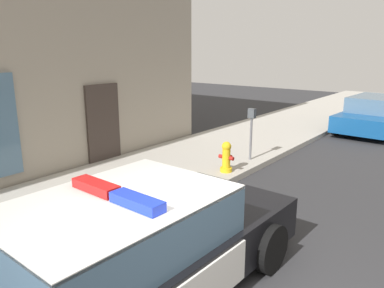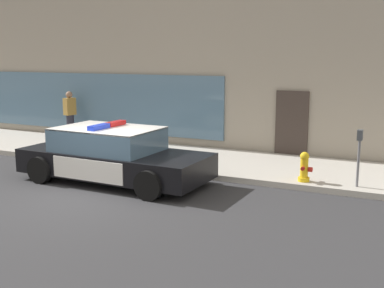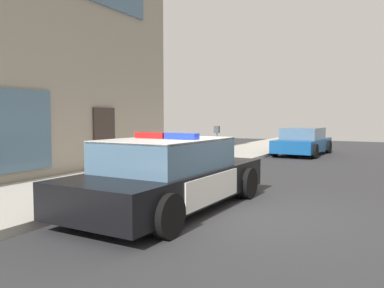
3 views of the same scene
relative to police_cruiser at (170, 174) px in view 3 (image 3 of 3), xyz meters
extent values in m
plane|color=#303033|center=(0.24, -1.28, -0.68)|extent=(48.00, 48.00, 0.00)
cube|color=#B2ADA3|center=(0.24, 2.88, -0.60)|extent=(48.00, 3.39, 0.15)
cube|color=#382D28|center=(3.40, 4.60, 0.37)|extent=(1.00, 0.08, 2.10)
cube|color=black|center=(0.06, 0.00, -0.18)|extent=(4.90, 2.04, 0.60)
cube|color=silver|center=(1.61, -0.04, -0.01)|extent=(1.70, 1.92, 0.05)
cube|color=silver|center=(-1.64, 0.04, -0.01)|extent=(1.41, 1.91, 0.05)
cube|color=silver|center=(-0.01, 0.97, -0.18)|extent=(2.04, 0.09, 0.51)
cube|color=silver|center=(-0.07, -0.97, -0.18)|extent=(2.04, 0.09, 0.51)
cube|color=yellow|center=(-0.01, 0.98, -0.18)|extent=(0.22, 0.02, 0.26)
cube|color=slate|center=(-0.14, 0.00, 0.39)|extent=(2.57, 1.79, 0.60)
cube|color=silver|center=(-0.14, 0.00, 0.68)|extent=(2.57, 1.79, 0.04)
cube|color=red|center=(-0.13, 0.35, 0.76)|extent=(0.22, 0.66, 0.11)
cube|color=blue|center=(-0.15, -0.34, 0.76)|extent=(0.22, 0.66, 0.11)
cylinder|color=black|center=(1.68, 0.91, -0.34)|extent=(0.69, 0.24, 0.68)
cylinder|color=black|center=(1.63, -1.00, -0.34)|extent=(0.69, 0.24, 0.68)
cylinder|color=black|center=(-1.52, 1.00, -0.34)|extent=(0.69, 0.24, 0.68)
cylinder|color=black|center=(-1.57, -0.91, -0.34)|extent=(0.69, 0.24, 0.68)
cylinder|color=gold|center=(4.49, 1.55, -0.48)|extent=(0.28, 0.28, 0.10)
cylinder|color=gold|center=(4.49, 1.55, -0.20)|extent=(0.19, 0.19, 0.45)
sphere|color=gold|center=(4.49, 1.55, 0.09)|extent=(0.22, 0.22, 0.22)
cylinder|color=#B21E19|center=(4.49, 1.55, 0.16)|extent=(0.06, 0.06, 0.05)
cylinder|color=#B21E19|center=(4.49, 1.40, -0.18)|extent=(0.09, 0.10, 0.09)
cylinder|color=#B21E19|center=(4.49, 1.69, -0.18)|extent=(0.09, 0.10, 0.09)
cylinder|color=#B21E19|center=(4.64, 1.55, -0.22)|extent=(0.10, 0.12, 0.12)
cube|color=#144C8C|center=(12.15, 0.02, -0.20)|extent=(4.48, 1.99, 0.56)
cube|color=slate|center=(12.15, 0.02, 0.33)|extent=(2.36, 1.72, 0.56)
cylinder|color=black|center=(13.64, 0.85, -0.36)|extent=(0.65, 0.23, 0.64)
cylinder|color=black|center=(13.56, -0.94, -0.36)|extent=(0.65, 0.23, 0.64)
cylinder|color=black|center=(10.74, 0.99, -0.36)|extent=(0.65, 0.23, 0.64)
cylinder|color=black|center=(10.66, -0.80, -0.36)|extent=(0.65, 0.23, 0.64)
cylinder|color=slate|center=(5.71, 1.60, 0.02)|extent=(0.06, 0.06, 1.10)
cube|color=#474C51|center=(5.71, 1.60, 0.69)|extent=(0.12, 0.18, 0.24)
camera|label=1|loc=(-2.61, -2.98, 2.28)|focal=35.01mm
camera|label=2|loc=(6.93, -9.88, 2.51)|focal=45.17mm
camera|label=3|loc=(-6.27, -3.83, 1.11)|focal=35.69mm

